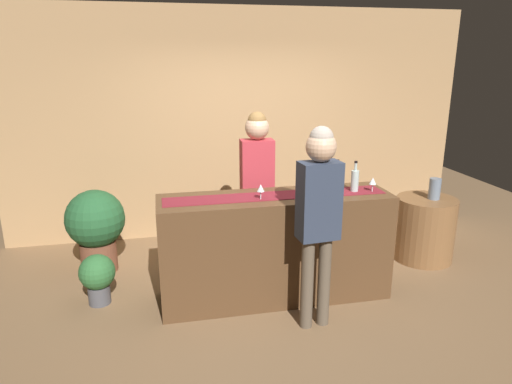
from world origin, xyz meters
TOP-DOWN VIEW (x-y plane):
  - ground_plane at (0.00, 0.00)m, footprint 10.00×10.00m
  - back_wall at (0.00, 1.90)m, footprint 6.00×0.12m
  - bar_counter at (0.00, 0.00)m, footprint 2.21×0.60m
  - counter_runner_cloth at (0.00, 0.00)m, footprint 2.10×0.28m
  - wine_bottle_green at (0.63, 0.08)m, footprint 0.07×0.07m
  - wine_bottle_clear at (0.78, -0.02)m, footprint 0.07×0.07m
  - wine_glass_near_customer at (-0.17, -0.09)m, footprint 0.07×0.07m
  - wine_glass_mid_counter at (0.94, -0.07)m, footprint 0.07×0.07m
  - bartender at (-0.06, 0.58)m, footprint 0.34×0.25m
  - customer_sipping at (0.22, -0.57)m, footprint 0.36×0.25m
  - round_side_table at (1.93, 0.50)m, footprint 0.68×0.68m
  - vase_on_side_table at (1.98, 0.47)m, footprint 0.13×0.13m
  - potted_plant_tall at (-1.77, 0.96)m, footprint 0.63×0.63m
  - potted_plant_small at (-1.69, 0.22)m, footprint 0.34×0.34m

SIDE VIEW (x-z plane):
  - ground_plane at x=0.00m, z-range 0.00..0.00m
  - potted_plant_small at x=-1.69m, z-range 0.04..0.54m
  - round_side_table at x=1.93m, z-range 0.00..0.74m
  - bar_counter at x=0.00m, z-range 0.00..1.04m
  - potted_plant_tall at x=-1.77m, z-range 0.07..1.00m
  - vase_on_side_table at x=1.98m, z-range 0.74..0.98m
  - counter_runner_cloth at x=0.00m, z-range 1.04..1.05m
  - bartender at x=-0.06m, z-range 0.22..1.98m
  - customer_sipping at x=0.22m, z-range 0.22..1.99m
  - wine_glass_near_customer at x=-0.17m, z-range 1.08..1.22m
  - wine_glass_mid_counter at x=0.94m, z-range 1.08..1.22m
  - wine_bottle_green at x=0.63m, z-range 1.00..1.31m
  - wine_bottle_clear at x=0.78m, z-range 1.00..1.31m
  - back_wall at x=0.00m, z-range 0.00..2.90m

